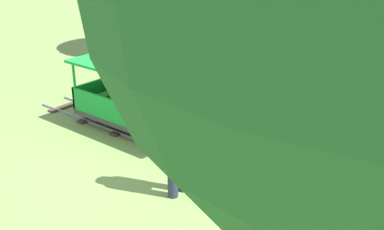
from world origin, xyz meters
name	(u,v)px	position (x,y,z in m)	size (l,w,h in m)	color
ground_plane	(196,153)	(0.00, 0.00, 0.00)	(60.00, 60.00, 0.00)	#75934C
track	(186,148)	(0.00, -0.19, 0.02)	(0.70, 6.05, 0.04)	gray
locomotive	(250,138)	(0.00, 0.86, 0.48)	(0.66, 1.45, 1.04)	#1E472D
passenger_car	(139,107)	(0.00, -1.09, 0.42)	(0.76, 2.35, 0.97)	#3F3F3F
conductor_person	(177,118)	(0.95, 0.48, 0.96)	(0.30, 0.30, 1.62)	#282D47
park_bench	(367,92)	(-2.77, 1.30, 0.42)	(1.36, 0.78, 0.82)	brown
fence_section	(322,54)	(-4.27, -0.19, 0.48)	(0.08, 7.13, 0.90)	#756047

